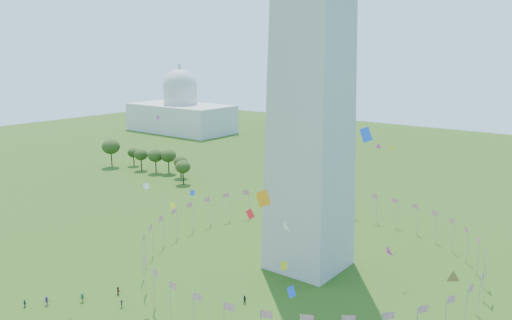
{
  "coord_description": "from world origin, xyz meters",
  "views": [
    {
      "loc": [
        60.65,
        -49.38,
        52.05
      ],
      "look_at": [
        -4.73,
        35.0,
        28.81
      ],
      "focal_mm": 35.0,
      "sensor_mm": 36.0,
      "label": 1
    }
  ],
  "objects": [
    {
      "name": "flag_ring",
      "position": [
        -0.0,
        50.0,
        4.5
      ],
      "size": [
        80.24,
        80.24,
        9.0
      ],
      "color": "silver",
      "rests_on": "ground"
    },
    {
      "name": "capitol_building",
      "position": [
        -180.0,
        180.0,
        23.0
      ],
      "size": [
        70.0,
        35.0,
        46.0
      ],
      "primitive_type": null,
      "color": "beige",
      "rests_on": "ground"
    },
    {
      "name": "kites_aloft",
      "position": [
        11.58,
        22.94,
        20.54
      ],
      "size": [
        108.9,
        68.7,
        39.17
      ],
      "color": "#CC2699",
      "rests_on": "ground"
    },
    {
      "name": "tree_line_west",
      "position": [
        -108.38,
        90.36,
        5.32
      ],
      "size": [
        55.55,
        15.27,
        12.75
      ],
      "color": "#39511B",
      "rests_on": "ground"
    }
  ]
}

